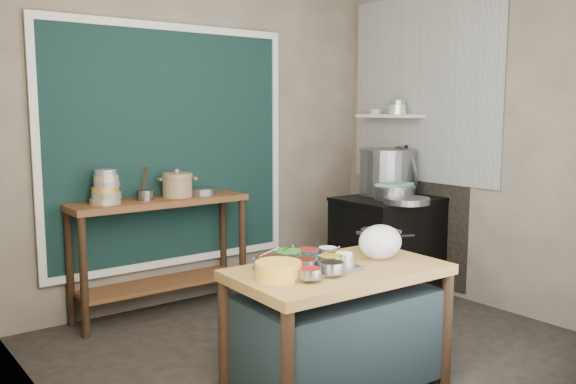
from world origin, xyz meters
TOP-DOWN VIEW (x-y plane):
  - floor at (0.00, 0.00)m, footprint 3.50×3.00m
  - back_wall at (0.00, 1.51)m, footprint 3.50×0.02m
  - left_wall at (-1.76, 0.00)m, footprint 0.02×3.00m
  - right_wall at (1.76, 0.00)m, footprint 0.02×3.00m
  - curtain_panel at (-0.35, 1.47)m, footprint 2.10×0.02m
  - curtain_frame at (-0.35, 1.46)m, footprint 2.22×0.03m
  - tile_panel at (1.74, 0.55)m, footprint 0.02×1.70m
  - soot_patch at (1.74, 0.65)m, footprint 0.01×1.30m
  - wall_shelf at (1.63, 0.85)m, footprint 0.22×0.70m
  - prep_table at (-0.33, -0.62)m, footprint 1.28×0.77m
  - back_counter at (-0.55, 1.28)m, footprint 1.45×0.40m
  - stove_block at (1.35, 0.55)m, footprint 0.90×0.68m
  - stove_top at (1.35, 0.55)m, footprint 0.92×0.69m
  - condiment_tray at (-0.51, -0.56)m, footprint 0.55×0.41m
  - condiment_bowls at (-0.53, -0.55)m, footprint 0.60×0.49m
  - yellow_basin at (-0.76, -0.61)m, footprint 0.31×0.31m
  - saucepan at (0.20, -0.43)m, footprint 0.31×0.31m
  - plastic_bag_a at (0.01, -0.62)m, footprint 0.31×0.27m
  - plastic_bag_b at (0.13, -0.46)m, footprint 0.25×0.23m
  - bowl_stack at (-0.99, 1.28)m, footprint 0.23×0.23m
  - utensil_cup at (-0.68, 1.28)m, footprint 0.15×0.15m
  - ceramic_crock at (-0.38, 1.30)m, footprint 0.34×0.34m
  - wide_bowl at (-0.16, 1.27)m, footprint 0.29×0.29m
  - stock_pot at (1.44, 0.69)m, footprint 0.65×0.65m
  - pot_lid at (1.58, 0.61)m, footprint 0.27×0.47m
  - steamer at (1.28, 0.44)m, footprint 0.44×0.44m
  - green_cloth at (1.28, 0.44)m, footprint 0.33×0.28m
  - shallow_pan at (1.18, 0.21)m, footprint 0.46×0.46m
  - shelf_bowl_stack at (1.63, 0.75)m, footprint 0.17×0.17m
  - shelf_bowl_green at (1.63, 1.03)m, footprint 0.17×0.17m

SIDE VIEW (x-z plane):
  - floor at x=0.00m, z-range -0.02..0.00m
  - prep_table at x=-0.33m, z-range 0.00..0.75m
  - stove_block at x=1.35m, z-range 0.00..0.85m
  - back_counter at x=-0.55m, z-range 0.00..0.95m
  - soot_patch at x=1.74m, z-range 0.05..1.35m
  - condiment_tray at x=-0.51m, z-range 0.75..0.77m
  - yellow_basin at x=-0.76m, z-range 0.75..0.85m
  - condiment_bowls at x=-0.53m, z-range 0.77..0.84m
  - saucepan at x=0.20m, z-range 0.75..0.88m
  - plastic_bag_b at x=0.13m, z-range 0.75..0.91m
  - plastic_bag_a at x=0.01m, z-range 0.75..0.96m
  - stove_top at x=1.35m, z-range 0.85..0.88m
  - shallow_pan at x=1.18m, z-range 0.88..0.93m
  - steamer at x=1.28m, z-range 0.88..1.00m
  - wide_bowl at x=-0.16m, z-range 0.95..1.01m
  - utensil_cup at x=-0.68m, z-range 0.95..1.03m
  - green_cloth at x=1.28m, z-range 1.00..1.02m
  - ceramic_crock at x=-0.38m, z-range 0.95..1.13m
  - bowl_stack at x=-0.99m, z-range 0.93..1.20m
  - stock_pot at x=1.44m, z-range 0.88..1.30m
  - pot_lid at x=1.58m, z-range 0.88..1.33m
  - curtain_panel at x=-0.35m, z-range 0.40..2.30m
  - curtain_frame at x=-0.35m, z-range 0.34..2.36m
  - back_wall at x=0.00m, z-range 0.00..2.80m
  - left_wall at x=-1.76m, z-range 0.00..2.80m
  - right_wall at x=1.76m, z-range 0.00..2.80m
  - wall_shelf at x=1.63m, z-range 1.59..1.61m
  - shelf_bowl_green at x=1.63m, z-range 1.61..1.66m
  - shelf_bowl_stack at x=1.63m, z-range 1.61..1.74m
  - tile_panel at x=1.74m, z-range 1.00..2.70m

